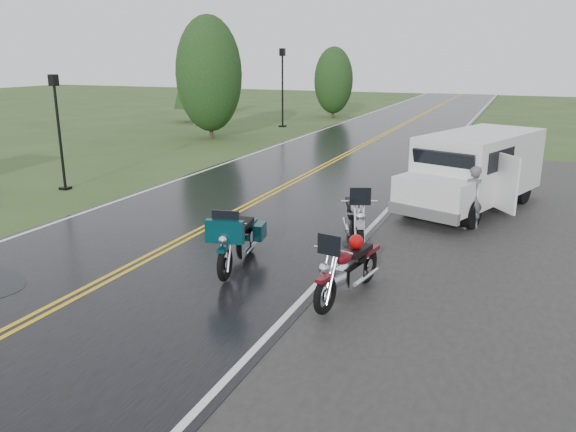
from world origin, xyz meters
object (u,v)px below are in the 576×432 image
object	(u,v)px
motorcycle_red	(325,280)
van_white	(413,177)
lamp_post_near_left	(59,133)
motorcycle_silver	(360,226)
person_at_van	(472,199)
motorcycle_teal	(224,250)
lamp_post_far_left	(282,88)

from	to	relation	value
motorcycle_red	van_white	size ratio (longest dim) A/B	0.40
motorcycle_red	lamp_post_near_left	distance (m)	12.21
motorcycle_silver	lamp_post_near_left	bearing A→B (deg)	144.03
person_at_van	lamp_post_near_left	xyz separation A→B (m)	(-12.55, -0.50, 1.04)
motorcycle_teal	person_at_van	world-z (taller)	person_at_van
van_white	lamp_post_far_left	bearing A→B (deg)	142.80
lamp_post_far_left	motorcycle_red	bearing A→B (deg)	-65.13
motorcycle_silver	person_at_van	bearing A→B (deg)	35.63
motorcycle_teal	person_at_van	distance (m)	6.69
motorcycle_silver	person_at_van	distance (m)	3.68
person_at_van	lamp_post_far_left	size ratio (longest dim) A/B	0.34
motorcycle_silver	van_white	bearing A→B (deg)	62.00
motorcycle_red	lamp_post_far_left	bearing A→B (deg)	124.47
motorcycle_teal	lamp_post_far_left	size ratio (longest dim) A/B	0.49
motorcycle_teal	lamp_post_far_left	world-z (taller)	lamp_post_far_left
van_white	lamp_post_near_left	size ratio (longest dim) A/B	1.51
motorcycle_silver	person_at_van	world-z (taller)	person_at_van
lamp_post_far_left	motorcycle_silver	bearing A→B (deg)	-62.68
person_at_van	lamp_post_near_left	world-z (taller)	lamp_post_near_left
motorcycle_silver	person_at_van	size ratio (longest dim) A/B	1.55
motorcycle_teal	motorcycle_silver	world-z (taller)	motorcycle_silver
motorcycle_teal	van_white	world-z (taller)	van_white
motorcycle_red	lamp_post_near_left	bearing A→B (deg)	162.58
van_white	lamp_post_near_left	distance (m)	11.05
lamp_post_near_left	motorcycle_red	bearing A→B (deg)	-27.02
motorcycle_teal	motorcycle_red	bearing A→B (deg)	-26.35
van_white	person_at_van	size ratio (longest dim) A/B	3.49
motorcycle_red	person_at_van	bearing A→B (deg)	83.67
lamp_post_near_left	lamp_post_far_left	world-z (taller)	lamp_post_far_left
motorcycle_teal	lamp_post_far_left	xyz separation A→B (m)	(-8.79, 23.10, 1.66)
motorcycle_red	van_white	xyz separation A→B (m)	(0.14, 6.62, 0.43)
motorcycle_red	lamp_post_near_left	xyz separation A→B (m)	(-10.83, 5.52, 1.17)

